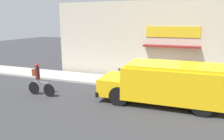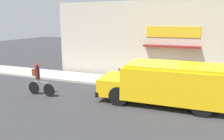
% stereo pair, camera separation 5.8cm
% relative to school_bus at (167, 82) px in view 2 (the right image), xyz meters
% --- Properties ---
extents(ground_plane, '(70.00, 70.00, 0.00)m').
position_rel_school_bus_xyz_m(ground_plane, '(-0.83, 1.61, -1.05)').
color(ground_plane, '#38383A').
extents(sidewalk, '(28.00, 2.22, 0.13)m').
position_rel_school_bus_xyz_m(sidewalk, '(-0.83, 2.72, -0.99)').
color(sidewalk, '#ADAAA3').
rests_on(sidewalk, ground_plane).
extents(storefront, '(15.46, 0.84, 5.22)m').
position_rel_school_bus_xyz_m(storefront, '(-0.82, 4.24, 1.55)').
color(storefront, beige).
rests_on(storefront, ground_plane).
extents(school_bus, '(5.94, 2.77, 1.95)m').
position_rel_school_bus_xyz_m(school_bus, '(0.00, 0.00, 0.00)').
color(school_bus, yellow).
rests_on(school_bus, ground_plane).
extents(cyclist, '(1.70, 0.20, 1.73)m').
position_rel_school_bus_xyz_m(cyclist, '(-6.50, -1.15, -0.25)').
color(cyclist, black).
rests_on(cyclist, ground_plane).
extents(trash_bin, '(0.47, 0.47, 0.76)m').
position_rel_school_bus_xyz_m(trash_bin, '(-3.18, 2.84, -0.54)').
color(trash_bin, slate).
rests_on(trash_bin, sidewalk).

